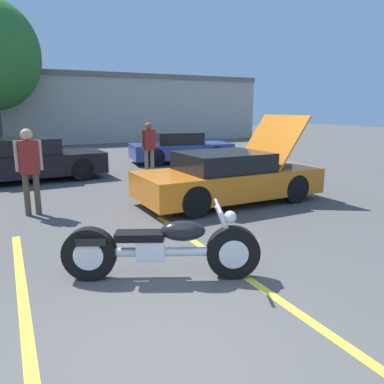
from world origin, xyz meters
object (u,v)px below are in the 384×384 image
at_px(parked_car_mid_row, 30,160).
at_px(spectator_midground, 29,164).
at_px(motorcycle, 161,248).
at_px(show_car_hood_open, 229,177).
at_px(spectator_near_motorcycle, 149,144).
at_px(parked_car_right_row, 180,148).

relative_size(parked_car_mid_row, spectator_midground, 2.43).
distance_m(motorcycle, show_car_hood_open, 4.29).
distance_m(parked_car_mid_row, spectator_near_motorcycle, 3.69).
bearing_deg(parked_car_right_row, spectator_near_motorcycle, -124.80).
height_order(parked_car_mid_row, parked_car_right_row, parked_car_mid_row).
bearing_deg(motorcycle, spectator_midground, 132.70).
bearing_deg(spectator_midground, show_car_hood_open, -11.47).
distance_m(parked_car_right_row, spectator_midground, 8.35).
relative_size(parked_car_mid_row, parked_car_right_row, 1.02).
xyz_separation_m(spectator_near_motorcycle, spectator_midground, (-3.81, -3.40, 0.03)).
height_order(show_car_hood_open, spectator_near_motorcycle, show_car_hood_open).
distance_m(parked_car_mid_row, spectator_midground, 4.26).
xyz_separation_m(parked_car_mid_row, parked_car_right_row, (5.77, 1.55, -0.02)).
distance_m(show_car_hood_open, parked_car_right_row, 6.87).
distance_m(parked_car_right_row, spectator_near_motorcycle, 3.26).
distance_m(show_car_hood_open, spectator_midground, 4.35).
xyz_separation_m(show_car_hood_open, parked_car_mid_row, (-4.00, 5.09, 0.03)).
distance_m(parked_car_mid_row, parked_car_right_row, 5.97).
relative_size(parked_car_mid_row, spectator_near_motorcycle, 2.50).
relative_size(show_car_hood_open, parked_car_right_row, 1.02).
height_order(spectator_near_motorcycle, spectator_midground, spectator_midground).
bearing_deg(parked_car_mid_row, spectator_near_motorcycle, -15.90).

